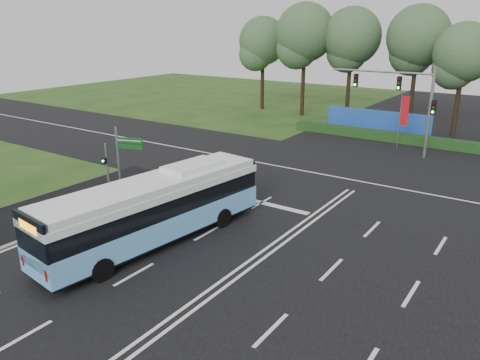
{
  "coord_description": "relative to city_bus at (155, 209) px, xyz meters",
  "views": [
    {
      "loc": [
        10.02,
        -16.68,
        9.87
      ],
      "look_at": [
        -2.76,
        2.0,
        2.36
      ],
      "focal_mm": 35.0,
      "sensor_mm": 36.0,
      "label": 1
    }
  ],
  "objects": [
    {
      "name": "traffic_light_gantry",
      "position": [
        4.9,
        22.69,
        2.96
      ],
      "size": [
        8.41,
        0.28,
        7.0
      ],
      "color": "gray",
      "rests_on": "ground"
    },
    {
      "name": "road_main",
      "position": [
        4.69,
        2.19,
        -1.69
      ],
      "size": [
        20.0,
        120.0,
        0.04
      ],
      "primitive_type": "cube",
      "color": "black",
      "rests_on": "ground"
    },
    {
      "name": "kerb_strip",
      "position": [
        -5.41,
        -0.81,
        -1.65
      ],
      "size": [
        0.25,
        18.0,
        0.12
      ],
      "primitive_type": "cube",
      "color": "gray",
      "rests_on": "ground"
    },
    {
      "name": "pedestrian_signal",
      "position": [
        -7.08,
        3.17,
        0.04
      ],
      "size": [
        0.28,
        0.41,
        3.21
      ],
      "rotation": [
        0.0,
        0.0,
        0.14
      ],
      "color": "gray",
      "rests_on": "ground"
    },
    {
      "name": "blue_hoarding",
      "position": [
        0.69,
        29.19,
        -0.61
      ],
      "size": [
        10.0,
        0.3,
        2.2
      ],
      "primitive_type": "cube",
      "color": "#1F4CAA",
      "rests_on": "ground"
    },
    {
      "name": "bike_path",
      "position": [
        -7.81,
        -0.81,
        -1.68
      ],
      "size": [
        5.0,
        18.0,
        0.06
      ],
      "primitive_type": "cube",
      "color": "black",
      "rests_on": "ground"
    },
    {
      "name": "hedge",
      "position": [
        4.69,
        26.69,
        -1.31
      ],
      "size": [
        22.0,
        1.2,
        0.8
      ],
      "primitive_type": "cube",
      "color": "#183C16",
      "rests_on": "ground"
    },
    {
      "name": "ground",
      "position": [
        4.69,
        2.19,
        -1.71
      ],
      "size": [
        120.0,
        120.0,
        0.0
      ],
      "primitive_type": "plane",
      "color": "#224517",
      "rests_on": "ground"
    },
    {
      "name": "banner_flag_mid",
      "position": [
        4.28,
        24.49,
        1.24
      ],
      "size": [
        0.67,
        0.11,
        4.51
      ],
      "rotation": [
        0.0,
        0.0,
        0.09
      ],
      "color": "gray",
      "rests_on": "ground"
    },
    {
      "name": "street_sign",
      "position": [
        -5.79,
        3.41,
        0.99
      ],
      "size": [
        1.6,
        0.64,
        4.31
      ],
      "rotation": [
        0.0,
        0.0,
        0.35
      ],
      "color": "gray",
      "rests_on": "ground"
    },
    {
      "name": "city_bus",
      "position": [
        0.0,
        0.0,
        0.0
      ],
      "size": [
        3.89,
        12.03,
        3.39
      ],
      "rotation": [
        0.0,
        0.0,
        -0.12
      ],
      "color": "#67ADEF",
      "rests_on": "ground"
    },
    {
      "name": "road_cross",
      "position": [
        4.69,
        14.19,
        -1.68
      ],
      "size": [
        120.0,
        14.0,
        0.05
      ],
      "primitive_type": "cube",
      "color": "black",
      "rests_on": "ground"
    }
  ]
}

